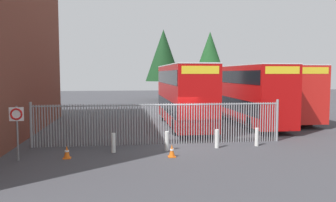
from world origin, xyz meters
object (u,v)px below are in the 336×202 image
(bollard_near_right, at_px, (217,139))
(traffic_cone_mid_forecourt, at_px, (172,151))
(double_decker_bus_near_gate, at_px, (248,92))
(speed_limit_sign_post, at_px, (17,120))
(double_decker_bus_behind_fence_left, at_px, (183,93))
(double_decker_bus_far_back, at_px, (216,84))
(bollard_center_front, at_px, (167,141))
(traffic_cone_by_gate, at_px, (67,152))
(bollard_far_right, at_px, (257,137))
(bollard_near_left, at_px, (113,143))
(double_decker_bus_behind_fence_right, at_px, (277,90))

(bollard_near_right, bearing_deg, traffic_cone_mid_forecourt, -148.26)
(double_decker_bus_near_gate, relative_size, speed_limit_sign_post, 4.50)
(double_decker_bus_behind_fence_left, height_order, double_decker_bus_far_back, same)
(bollard_center_front, distance_m, traffic_cone_by_gate, 4.74)
(double_decker_bus_near_gate, distance_m, double_decker_bus_behind_fence_left, 5.07)
(bollard_center_front, relative_size, traffic_cone_by_gate, 1.61)
(bollard_near_right, height_order, traffic_cone_mid_forecourt, bollard_near_right)
(bollard_far_right, xyz_separation_m, traffic_cone_by_gate, (-9.45, -1.43, -0.19))
(double_decker_bus_near_gate, relative_size, bollard_far_right, 11.38)
(traffic_cone_by_gate, bearing_deg, bollard_far_right, 8.63)
(bollard_near_left, distance_m, traffic_cone_by_gate, 2.22)
(speed_limit_sign_post, bearing_deg, traffic_cone_by_gate, 3.96)
(bollard_far_right, bearing_deg, double_decker_bus_far_back, 79.41)
(double_decker_bus_near_gate, bearing_deg, bollard_near_left, -140.51)
(speed_limit_sign_post, bearing_deg, double_decker_bus_behind_fence_right, 33.28)
(double_decker_bus_behind_fence_right, distance_m, speed_limit_sign_post, 20.46)
(double_decker_bus_near_gate, height_order, bollard_near_left, double_decker_bus_near_gate)
(double_decker_bus_near_gate, bearing_deg, bollard_far_right, -107.51)
(double_decker_bus_near_gate, xyz_separation_m, double_decker_bus_behind_fence_right, (3.24, 2.14, 0.00))
(bollard_far_right, relative_size, speed_limit_sign_post, 0.40)
(bollard_near_right, xyz_separation_m, traffic_cone_by_gate, (-7.24, -1.22, -0.19))
(bollard_near_left, bearing_deg, double_decker_bus_near_gate, 39.49)
(bollard_near_left, bearing_deg, double_decker_bus_behind_fence_right, 38.08)
(bollard_far_right, bearing_deg, speed_limit_sign_post, -172.19)
(bollard_center_front, height_order, traffic_cone_mid_forecourt, bollard_center_front)
(speed_limit_sign_post, bearing_deg, bollard_near_right, 8.35)
(bollard_near_right, bearing_deg, double_decker_bus_behind_fence_left, 93.74)
(bollard_near_left, distance_m, bollard_far_right, 7.43)
(bollard_center_front, bearing_deg, bollard_near_left, -177.97)
(double_decker_bus_behind_fence_left, relative_size, double_decker_bus_far_back, 1.00)
(double_decker_bus_behind_fence_left, bearing_deg, bollard_center_front, -105.99)
(bollard_near_left, height_order, traffic_cone_by_gate, bollard_near_left)
(traffic_cone_mid_forecourt, bearing_deg, double_decker_bus_behind_fence_right, 47.83)
(bollard_center_front, relative_size, traffic_cone_mid_forecourt, 1.61)
(double_decker_bus_near_gate, distance_m, bollard_near_left, 12.82)
(double_decker_bus_behind_fence_right, bearing_deg, bollard_near_left, -141.92)
(double_decker_bus_far_back, height_order, bollard_center_front, double_decker_bus_far_back)
(double_decker_bus_far_back, relative_size, traffic_cone_mid_forecourt, 18.32)
(bollard_near_left, relative_size, speed_limit_sign_post, 0.40)
(bollard_center_front, height_order, bollard_near_right, same)
(double_decker_bus_behind_fence_left, bearing_deg, double_decker_bus_near_gate, 5.86)
(bollard_center_front, xyz_separation_m, speed_limit_sign_post, (-6.68, -1.11, 1.30))
(bollard_near_left, xyz_separation_m, bollard_center_front, (2.60, 0.09, 0.00))
(bollard_near_right, bearing_deg, traffic_cone_by_gate, -170.43)
(speed_limit_sign_post, bearing_deg, bollard_far_right, 7.81)
(bollard_far_right, bearing_deg, traffic_cone_mid_forecourt, -159.41)
(double_decker_bus_far_back, distance_m, bollard_center_front, 26.99)
(double_decker_bus_near_gate, relative_size, bollard_near_right, 11.38)
(double_decker_bus_behind_fence_right, bearing_deg, bollard_center_front, -135.87)
(double_decker_bus_near_gate, xyz_separation_m, bollard_far_right, (-2.37, -7.50, -1.95))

